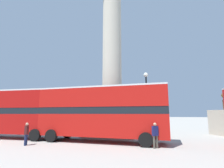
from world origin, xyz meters
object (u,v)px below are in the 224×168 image
object	(u,v)px
bus_c	(101,111)
bus_a	(8,112)
pedestrian_near_lamp	(155,134)
pedestrian_by_plinth	(26,133)
monument_column	(112,69)
street_lamp	(147,100)

from	to	relation	value
bus_c	bus_a	bearing A→B (deg)	-177.90
pedestrian_near_lamp	pedestrian_by_plinth	bearing A→B (deg)	147.03
bus_c	pedestrian_by_plinth	bearing A→B (deg)	-147.01
monument_column	bus_c	bearing A→B (deg)	-88.76
monument_column	pedestrian_by_plinth	world-z (taller)	monument_column
monument_column	pedestrian_near_lamp	distance (m)	9.85
bus_a	pedestrian_by_plinth	world-z (taller)	bus_a
monument_column	pedestrian_by_plinth	distance (m)	10.68
bus_a	bus_c	xyz separation A→B (m)	(9.39, -0.24, -0.00)
bus_a	bus_c	world-z (taller)	bus_a
monument_column	pedestrian_near_lamp	bearing A→B (deg)	-54.35
monument_column	pedestrian_by_plinth	xyz separation A→B (m)	(-4.72, -7.20, -6.31)
bus_c	pedestrian_near_lamp	size ratio (longest dim) A/B	6.57
bus_a	bus_c	distance (m)	9.39
monument_column	street_lamp	xyz separation A→B (m)	(3.79, -1.83, -3.70)
bus_a	pedestrian_by_plinth	xyz separation A→B (m)	(4.57, -2.96, -1.57)
street_lamp	pedestrian_by_plinth	distance (m)	10.40
street_lamp	pedestrian_by_plinth	size ratio (longest dim) A/B	3.83
pedestrian_by_plinth	street_lamp	bearing A→B (deg)	-76.97
monument_column	bus_c	size ratio (longest dim) A/B	1.75
monument_column	bus_c	world-z (taller)	monument_column
bus_c	pedestrian_near_lamp	world-z (taller)	bus_c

